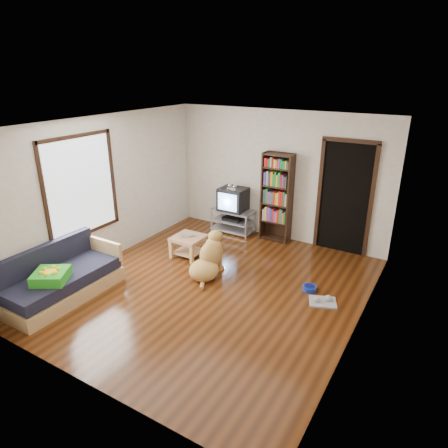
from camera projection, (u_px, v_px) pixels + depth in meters
The scene contains 18 objects.
ground at pixel (212, 288), 6.46m from camera, with size 5.00×5.00×0.00m, color #57290E.
ceiling at pixel (210, 124), 5.51m from camera, with size 5.00×5.00×0.00m, color white.
wall_back at pixel (279, 176), 7.98m from camera, with size 4.50×4.50×0.00m, color silver.
wall_front at pixel (77, 285), 3.99m from camera, with size 4.50×4.50×0.00m, color silver.
wall_left at pixel (105, 190), 7.06m from camera, with size 5.00×5.00×0.00m, color silver.
wall_right at pixel (365, 244), 4.91m from camera, with size 5.00×5.00×0.00m, color silver.
green_cushion at pixel (51, 276), 5.81m from camera, with size 0.46×0.46×0.15m, color green.
laptop at pixel (187, 237), 7.39m from camera, with size 0.29×0.19×0.02m, color white.
dog_bowl at pixel (309, 288), 6.38m from camera, with size 0.22×0.22×0.08m, color #16309C.
grey_rag at pixel (323, 302), 6.05m from camera, with size 0.40×0.32×0.03m, color #ABABAB.
window at pixel (81, 186), 6.58m from camera, with size 0.03×1.46×1.70m.
doorway at pixel (345, 195), 7.39m from camera, with size 1.03×0.05×2.19m.
tv_stand at pixel (233, 220), 8.59m from camera, with size 0.90×0.45×0.50m.
crt_tv at pixel (234, 199), 8.44m from camera, with size 0.55×0.52×0.58m.
bookshelf at pixel (277, 193), 7.95m from camera, with size 0.60×0.30×1.80m.
sofa at pixel (62, 281), 6.16m from camera, with size 0.80×1.80×0.80m.
coffee_table at pixel (189, 242), 7.46m from camera, with size 0.55×0.55×0.40m.
dog at pixel (208, 260), 6.77m from camera, with size 0.50×0.95×0.78m.
Camera 1 is at (3.05, -4.74, 3.34)m, focal length 32.00 mm.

